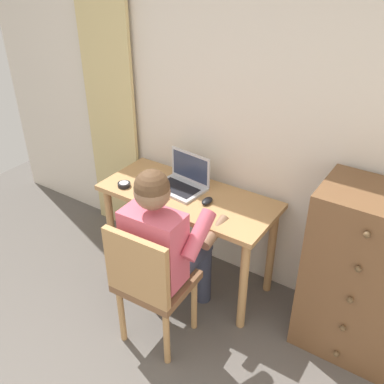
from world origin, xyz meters
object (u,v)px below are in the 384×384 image
at_px(chair, 150,281).
at_px(desk_clock, 124,185).
at_px(person_seated, 166,240).
at_px(computer_mouse, 207,201).
at_px(laptop, 183,181).
at_px(desk, 188,209).
at_px(dresser, 362,276).

xyz_separation_m(chair, desk_clock, (-0.58, 0.47, 0.25)).
xyz_separation_m(person_seated, computer_mouse, (0.03, 0.42, 0.07)).
bearing_deg(computer_mouse, desk_clock, -169.15).
distance_m(laptop, computer_mouse, 0.27).
distance_m(person_seated, laptop, 0.56).
relative_size(desk, computer_mouse, 12.41).
xyz_separation_m(desk, chair, (0.15, -0.63, -0.11)).
relative_size(laptop, computer_mouse, 3.66).
distance_m(desk, person_seated, 0.47).
height_order(desk, person_seated, person_seated).
xyz_separation_m(dresser, computer_mouse, (-1.02, -0.08, 0.20)).
xyz_separation_m(dresser, laptop, (-1.27, 0.00, 0.24)).
bearing_deg(chair, dresser, 33.35).
bearing_deg(desk, laptop, 143.79).
xyz_separation_m(dresser, person_seated, (-1.05, -0.50, 0.13)).
relative_size(person_seated, desk_clock, 13.49).
xyz_separation_m(laptop, computer_mouse, (0.25, -0.08, -0.04)).
bearing_deg(chair, desk, 103.46).
distance_m(desk, computer_mouse, 0.22).
distance_m(desk, laptop, 0.20).
relative_size(desk, desk_clock, 13.79).
bearing_deg(desk_clock, chair, -38.71).
bearing_deg(desk, computer_mouse, -7.89).
height_order(laptop, desk_clock, laptop).
relative_size(desk, chair, 1.38).
bearing_deg(desk_clock, laptop, 32.02).
bearing_deg(desk_clock, desk, 20.33).
bearing_deg(dresser, desk, -177.35).
height_order(desk, dresser, dresser).
height_order(chair, desk_clock, chair).
bearing_deg(chair, desk_clock, 141.29).
bearing_deg(desk, dresser, 2.65).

